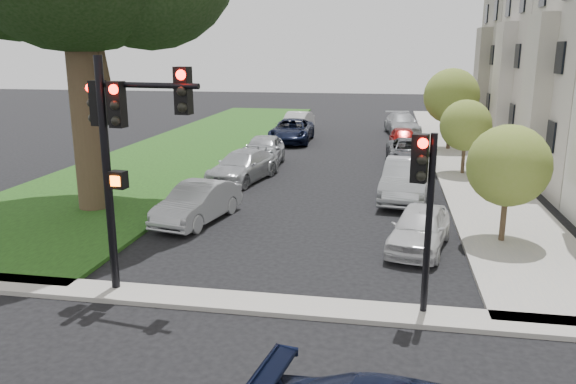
% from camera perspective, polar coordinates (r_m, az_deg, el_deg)
% --- Properties ---
extents(ground, '(140.00, 140.00, 0.00)m').
position_cam_1_polar(ground, '(11.55, -4.53, -15.78)').
color(ground, black).
rests_on(ground, ground).
extents(grass_strip, '(8.00, 44.00, 0.12)m').
position_cam_1_polar(grass_strip, '(36.07, -8.84, 4.89)').
color(grass_strip, '#1B3713').
rests_on(grass_strip, ground).
extents(sidewalk_right, '(3.50, 44.00, 0.12)m').
position_cam_1_polar(sidewalk_right, '(34.40, 16.91, 4.00)').
color(sidewalk_right, '#969696').
rests_on(sidewalk_right, ground).
extents(sidewalk_cross, '(60.00, 1.00, 0.12)m').
position_cam_1_polar(sidewalk_cross, '(13.24, -2.32, -11.33)').
color(sidewalk_cross, '#969696').
rests_on(sidewalk_cross, ground).
extents(house_d, '(7.70, 7.55, 15.97)m').
position_cam_1_polar(house_d, '(41.37, 24.69, 14.54)').
color(house_d, gray).
rests_on(house_d, ground).
extents(small_tree_a, '(2.45, 2.45, 3.67)m').
position_cam_1_polar(small_tree_a, '(17.91, 21.49, 2.50)').
color(small_tree_a, brown).
rests_on(small_tree_a, ground).
extents(small_tree_b, '(2.39, 2.39, 3.58)m').
position_cam_1_polar(small_tree_b, '(27.59, 17.61, 6.47)').
color(small_tree_b, brown).
rests_on(small_tree_b, ground).
extents(small_tree_c, '(3.21, 3.21, 4.81)m').
position_cam_1_polar(small_tree_c, '(34.41, 16.28, 9.32)').
color(small_tree_c, brown).
rests_on(small_tree_c, ground).
extents(traffic_signal_main, '(2.78, 0.73, 5.67)m').
position_cam_1_polar(traffic_signal_main, '(13.45, -16.44, 5.68)').
color(traffic_signal_main, black).
rests_on(traffic_signal_main, ground).
extents(traffic_signal_secondary, '(0.55, 0.45, 4.11)m').
position_cam_1_polar(traffic_signal_secondary, '(12.23, 13.65, 0.08)').
color(traffic_signal_secondary, black).
rests_on(traffic_signal_secondary, ground).
extents(car_parked_0, '(2.26, 4.01, 1.29)m').
position_cam_1_polar(car_parked_0, '(17.16, 13.22, -3.58)').
color(car_parked_0, silver).
rests_on(car_parked_0, ground).
extents(car_parked_1, '(2.21, 5.00, 1.60)m').
position_cam_1_polar(car_parked_1, '(22.69, 11.92, 1.22)').
color(car_parked_1, '#999BA0').
rests_on(car_parked_1, ground).
extents(car_parked_2, '(2.47, 4.93, 1.34)m').
position_cam_1_polar(car_parked_2, '(29.70, 12.26, 3.96)').
color(car_parked_2, '#3F4247').
rests_on(car_parked_2, ground).
extents(car_parked_3, '(1.74, 3.97, 1.33)m').
position_cam_1_polar(car_parked_3, '(34.33, 11.62, 5.33)').
color(car_parked_3, maroon).
rests_on(car_parked_3, ground).
extents(car_parked_4, '(2.78, 5.32, 1.47)m').
position_cam_1_polar(car_parked_4, '(40.79, 11.52, 6.79)').
color(car_parked_4, '#999BA0').
rests_on(car_parked_4, ground).
extents(car_parked_5, '(2.22, 4.30, 1.35)m').
position_cam_1_polar(car_parked_5, '(19.58, -9.15, -1.07)').
color(car_parked_5, '#999BA0').
rests_on(car_parked_5, ground).
extents(car_parked_6, '(2.84, 5.00, 1.36)m').
position_cam_1_polar(car_parked_6, '(25.50, -4.66, 2.62)').
color(car_parked_6, '#999BA0').
rests_on(car_parked_6, ground).
extents(car_parked_7, '(2.20, 4.81, 1.60)m').
position_cam_1_polar(car_parked_7, '(28.71, -2.52, 4.19)').
color(car_parked_7, '#999BA0').
rests_on(car_parked_7, ground).
extents(car_parked_8, '(2.64, 5.45, 1.50)m').
position_cam_1_polar(car_parked_8, '(36.43, 0.38, 6.24)').
color(car_parked_8, black).
rests_on(car_parked_8, ground).
extents(car_parked_9, '(2.04, 4.58, 1.46)m').
position_cam_1_polar(car_parked_9, '(40.93, 0.92, 7.09)').
color(car_parked_9, silver).
rests_on(car_parked_9, ground).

